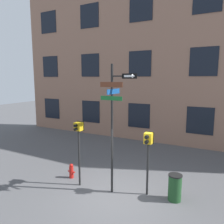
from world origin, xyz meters
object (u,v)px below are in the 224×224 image
at_px(street_sign_pole, 114,118).
at_px(trash_bin, 175,188).
at_px(pedestrian_signal_left, 79,137).
at_px(fire_hydrant, 71,171).
at_px(pedestrian_signal_right, 148,146).

height_order(street_sign_pole, trash_bin, street_sign_pole).
relative_size(pedestrian_signal_left, trash_bin, 2.74).
distance_m(pedestrian_signal_left, trash_bin, 4.07).
bearing_deg(pedestrian_signal_left, fire_hydrant, 152.37).
relative_size(pedestrian_signal_left, pedestrian_signal_right, 1.10).
height_order(pedestrian_signal_right, trash_bin, pedestrian_signal_right).
bearing_deg(street_sign_pole, fire_hydrant, 173.98).
xyz_separation_m(pedestrian_signal_left, fire_hydrant, (-0.72, 0.38, -1.72)).
distance_m(fire_hydrant, trash_bin, 4.44).
bearing_deg(street_sign_pole, trash_bin, 13.08).
height_order(pedestrian_signal_right, fire_hydrant, pedestrian_signal_right).
relative_size(street_sign_pole, pedestrian_signal_left, 1.83).
bearing_deg(pedestrian_signal_right, fire_hydrant, -176.77).
bearing_deg(pedestrian_signal_left, pedestrian_signal_right, 11.91).
xyz_separation_m(pedestrian_signal_right, fire_hydrant, (-3.42, -0.19, -1.58)).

